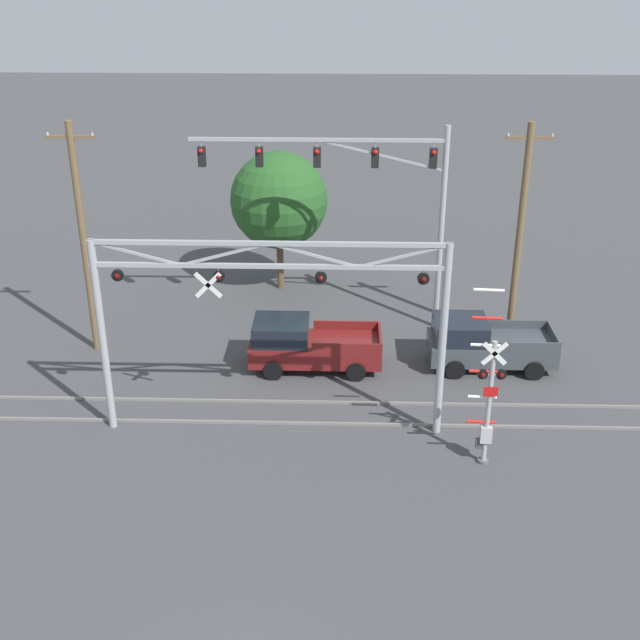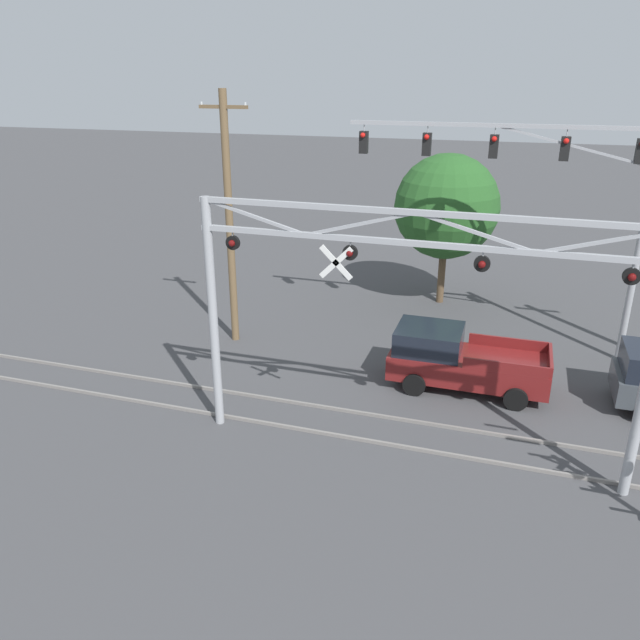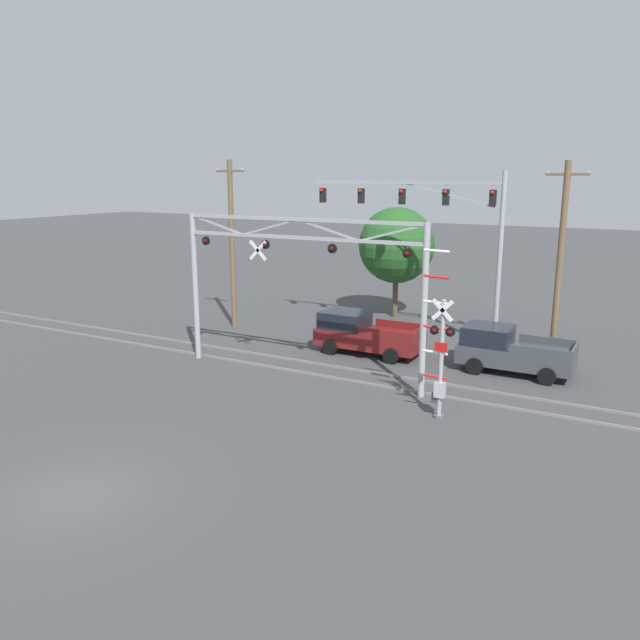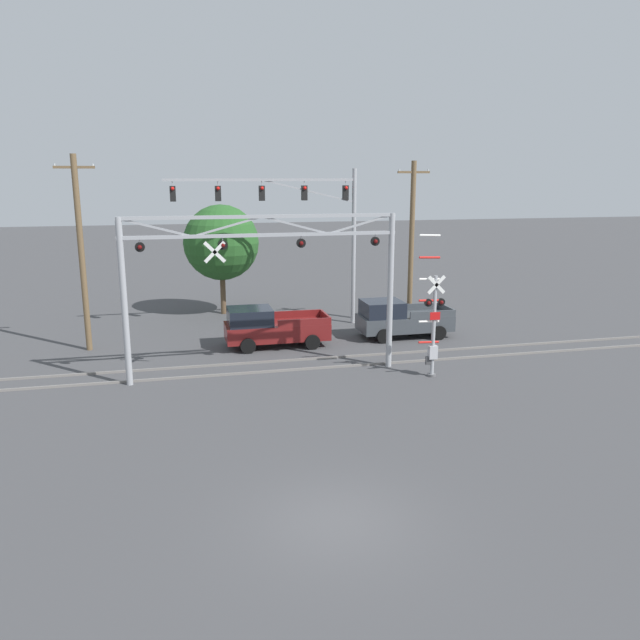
% 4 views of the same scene
% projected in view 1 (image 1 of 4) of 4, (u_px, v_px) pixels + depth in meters
% --- Properties ---
extents(rail_track_near, '(80.00, 0.08, 0.10)m').
position_uv_depth(rail_track_near, '(275.00, 423.00, 27.45)').
color(rail_track_near, gray).
rests_on(rail_track_near, ground_plane).
extents(rail_track_far, '(80.00, 0.08, 0.10)m').
position_uv_depth(rail_track_far, '(278.00, 402.00, 28.76)').
color(rail_track_far, gray).
rests_on(rail_track_far, ground_plane).
extents(crossing_gantry, '(11.25, 0.29, 6.70)m').
position_uv_depth(crossing_gantry, '(270.00, 308.00, 25.34)').
color(crossing_gantry, '#9EA0A5').
rests_on(crossing_gantry, ground_plane).
extents(crossing_signal_mast, '(1.21, 0.35, 5.96)m').
position_uv_depth(crossing_signal_mast, '(487.00, 403.00, 24.52)').
color(crossing_signal_mast, '#9EA0A5').
rests_on(crossing_signal_mast, ground_plane).
extents(traffic_signal_span, '(10.32, 0.39, 8.62)m').
position_uv_depth(traffic_signal_span, '(378.00, 189.00, 32.23)').
color(traffic_signal_span, '#9EA0A5').
rests_on(traffic_signal_span, ground_plane).
extents(pickup_truck_lead, '(5.05, 2.34, 1.96)m').
position_uv_depth(pickup_truck_lead, '(307.00, 344.00, 30.89)').
color(pickup_truck_lead, maroon).
rests_on(pickup_truck_lead, ground_plane).
extents(pickup_truck_following, '(4.80, 2.34, 1.96)m').
position_uv_depth(pickup_truck_following, '(484.00, 343.00, 30.97)').
color(pickup_truck_following, '#3D4247').
rests_on(pickup_truck_following, ground_plane).
extents(utility_pole_left, '(1.80, 0.28, 9.21)m').
position_uv_depth(utility_pole_left, '(83.00, 238.00, 30.77)').
color(utility_pole_left, brown).
rests_on(utility_pole_left, ground_plane).
extents(utility_pole_right, '(1.80, 0.28, 9.02)m').
position_uv_depth(utility_pole_right, '(520.00, 234.00, 31.50)').
color(utility_pole_right, brown).
rests_on(utility_pole_right, ground_plane).
extents(background_tree_beyond_span, '(4.50, 4.50, 6.60)m').
position_uv_depth(background_tree_beyond_span, '(279.00, 200.00, 36.89)').
color(background_tree_beyond_span, brown).
rests_on(background_tree_beyond_span, ground_plane).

